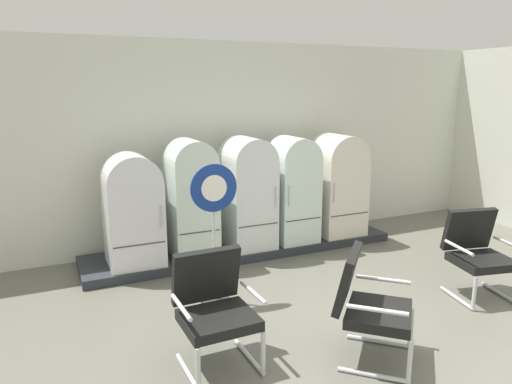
% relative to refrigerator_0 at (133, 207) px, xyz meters
% --- Properties ---
extents(ground, '(12.00, 10.00, 0.05)m').
position_rel_refrigerator_0_xyz_m(ground, '(1.54, -2.92, -0.88)').
color(ground, '#636257').
extents(back_wall, '(11.76, 0.12, 2.97)m').
position_rel_refrigerator_0_xyz_m(back_wall, '(1.54, 0.74, 0.64)').
color(back_wall, silver).
rests_on(back_wall, ground).
extents(side_wall_right, '(0.16, 2.20, 2.97)m').
position_rel_refrigerator_0_xyz_m(side_wall_right, '(6.20, -0.45, 0.62)').
color(side_wall_right, silver).
rests_on(side_wall_right, ground).
extents(display_plinth, '(4.46, 0.95, 0.12)m').
position_rel_refrigerator_0_xyz_m(display_plinth, '(1.54, 0.10, -0.80)').
color(display_plinth, '#282D32').
rests_on(display_plinth, ground).
extents(refrigerator_0, '(0.68, 0.69, 1.41)m').
position_rel_refrigerator_0_xyz_m(refrigerator_0, '(0.00, 0.00, 0.00)').
color(refrigerator_0, white).
rests_on(refrigerator_0, display_plinth).
extents(refrigerator_1, '(0.58, 0.68, 1.55)m').
position_rel_refrigerator_0_xyz_m(refrigerator_1, '(0.76, -0.01, 0.09)').
color(refrigerator_1, silver).
rests_on(refrigerator_1, display_plinth).
extents(refrigerator_2, '(0.63, 0.72, 1.54)m').
position_rel_refrigerator_0_xyz_m(refrigerator_2, '(1.59, 0.01, 0.08)').
color(refrigerator_2, silver).
rests_on(refrigerator_2, display_plinth).
extents(refrigerator_3, '(0.60, 0.69, 1.52)m').
position_rel_refrigerator_0_xyz_m(refrigerator_3, '(2.28, -0.00, 0.07)').
color(refrigerator_3, silver).
rests_on(refrigerator_3, display_plinth).
extents(refrigerator_4, '(0.70, 0.71, 1.52)m').
position_rel_refrigerator_0_xyz_m(refrigerator_4, '(3.07, 0.01, 0.06)').
color(refrigerator_4, silver).
rests_on(refrigerator_4, display_plinth).
extents(armchair_left, '(0.68, 0.67, 0.97)m').
position_rel_refrigerator_0_xyz_m(armchair_left, '(0.23, -2.35, -0.33)').
color(armchair_left, silver).
rests_on(armchair_left, ground).
extents(armchair_right, '(0.76, 0.77, 0.97)m').
position_rel_refrigerator_0_xyz_m(armchair_right, '(3.38, -2.31, -0.33)').
color(armchair_right, silver).
rests_on(armchair_right, ground).
extents(armchair_center, '(0.89, 0.89, 0.97)m').
position_rel_refrigerator_0_xyz_m(armchair_center, '(1.44, -2.85, -0.33)').
color(armchair_center, silver).
rests_on(armchair_center, ground).
extents(sign_stand, '(0.51, 0.32, 1.55)m').
position_rel_refrigerator_0_xyz_m(sign_stand, '(0.63, -1.26, -0.05)').
color(sign_stand, '#2D2D30').
rests_on(sign_stand, ground).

